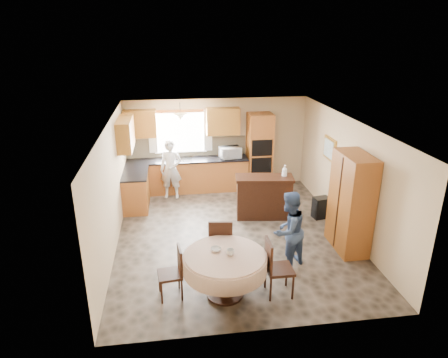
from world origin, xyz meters
The scene contains 36 objects.
floor centered at (0.00, 0.00, 0.00)m, with size 5.00×6.00×0.01m, color brown.
ceiling centered at (0.00, 0.00, 2.50)m, with size 5.00×6.00×0.01m, color white.
wall_back centered at (0.00, 3.00, 1.25)m, with size 5.00×0.02×2.50m, color tan.
wall_front centered at (0.00, -3.00, 1.25)m, with size 5.00×0.02×2.50m, color tan.
wall_left centered at (-2.50, 0.00, 1.25)m, with size 0.02×6.00×2.50m, color tan.
wall_right centered at (2.50, 0.00, 1.25)m, with size 0.02×6.00×2.50m, color tan.
window centered at (-1.00, 2.98, 1.60)m, with size 1.40×0.03×1.10m, color white.
curtain_left centered at (-1.75, 2.93, 1.65)m, with size 0.22×0.02×1.15m, color white.
curtain_right centered at (-0.25, 2.93, 1.65)m, with size 0.22×0.02×1.15m, color white.
base_cab_back centered at (-0.85, 2.70, 0.44)m, with size 3.30×0.60×0.88m, color #C26C33.
counter_back centered at (-0.85, 2.70, 0.90)m, with size 3.30×0.64×0.04m, color black.
base_cab_left centered at (-2.20, 1.80, 0.44)m, with size 0.60×1.20×0.88m, color #C26C33.
counter_left centered at (-2.20, 1.80, 0.90)m, with size 0.64×1.20×0.04m, color black.
backsplash centered at (-0.85, 2.99, 1.18)m, with size 3.30×0.02×0.55m, color tan.
wall_cab_left centered at (-2.05, 2.83, 1.91)m, with size 0.85×0.33×0.72m, color #B56D2D.
wall_cab_right centered at (0.15, 2.83, 1.91)m, with size 0.90×0.33×0.72m, color #B56D2D.
wall_cab_side centered at (-2.33, 1.80, 1.91)m, with size 0.33×1.20×0.72m, color #B56D2D.
oven_tower centered at (1.15, 2.69, 1.06)m, with size 0.66×0.62×2.12m, color #C26C33.
oven_upper centered at (1.15, 2.38, 1.25)m, with size 0.56×0.01×0.45m, color black.
oven_lower centered at (1.15, 2.38, 0.75)m, with size 0.56×0.01×0.45m, color black.
pendant centered at (-1.00, 2.50, 2.12)m, with size 0.36×0.36×0.18m, color beige.
sideboard centered at (0.85, 0.80, 0.48)m, with size 1.34×0.55×0.96m, color black.
space_heater centered at (2.20, 0.56, 0.26)m, with size 0.38×0.26×0.52m, color black.
cupboard centered at (2.22, -0.85, 1.01)m, with size 0.53×1.06×2.01m, color #C26C33.
dining_table centered at (-0.49, -2.08, 0.62)m, with size 1.39×1.39×0.79m.
chair_left centered at (-1.33, -1.96, 0.50)m, with size 0.44×0.44×0.90m.
chair_back centered at (-0.46, -1.29, 0.58)m, with size 0.52×0.52×1.05m.
chair_right centered at (0.34, -2.15, 0.56)m, with size 0.44×0.44×1.02m.
framed_picture centered at (2.47, 1.01, 1.57)m, with size 0.06×0.65×0.54m.
microwave centered at (0.32, 2.65, 1.07)m, with size 0.56×0.38×0.31m, color silver.
person_sink centered at (-1.30, 2.30, 0.79)m, with size 0.58×0.38×1.58m, color silver.
person_dining centered at (0.80, -1.35, 0.76)m, with size 0.74×0.57×1.52m, color #344A73.
bowl_sideboard centered at (0.51, 0.80, 0.98)m, with size 0.21×0.21×0.05m, color #B2B2B2.
bottle_sideboard centered at (1.33, 0.80, 1.12)m, with size 0.13×0.13×0.33m, color silver.
cup_table centered at (-0.40, -2.11, 0.85)m, with size 0.13×0.13×0.10m, color #B2B2B2.
bowl_table centered at (-0.62, -1.95, 0.82)m, with size 0.17×0.17×0.05m, color #B2B2B2.
Camera 1 is at (-1.29, -7.69, 4.26)m, focal length 32.00 mm.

